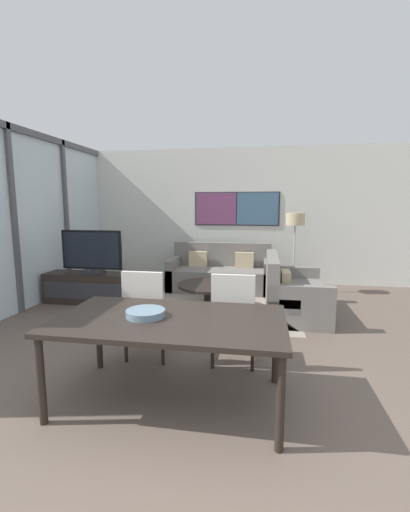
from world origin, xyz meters
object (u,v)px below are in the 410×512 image
at_px(dining_chair_centre, 234,315).
at_px(dining_table, 170,325).
at_px(television, 92,252).
at_px(tv_console, 93,288).
at_px(sofa_side, 290,295).
at_px(dining_chair_left, 147,310).
at_px(coffee_table, 210,290).
at_px(floor_lamp, 295,226).
at_px(fruit_bowl, 146,313).
at_px(sofa_main, 220,275).

bearing_deg(dining_chair_centre, dining_table, -121.47).
xyz_separation_m(television, dining_table, (2.06, -2.62, -0.19)).
relative_size(tv_console, sofa_side, 1.07).
relative_size(television, sofa_side, 0.69).
bearing_deg(dining_chair_left, coffee_table, 78.39).
height_order(television, dining_table, television).
distance_m(coffee_table, floor_lamp, 2.09).
height_order(fruit_bowl, floor_lamp, floor_lamp).
height_order(sofa_side, coffee_table, sofa_side).
bearing_deg(sofa_side, floor_lamp, -6.82).
xyz_separation_m(television, dining_chair_left, (1.60, -1.89, -0.32)).
bearing_deg(sofa_main, fruit_bowl, -91.91).
distance_m(dining_table, fruit_bowl, 0.23).
height_order(coffee_table, dining_chair_left, dining_chair_left).
relative_size(sofa_main, floor_lamp, 1.31).
relative_size(sofa_side, dining_chair_centre, 1.55).
height_order(television, sofa_main, television).
height_order(sofa_main, dining_table, sofa_main).
bearing_deg(fruit_bowl, coffee_table, 87.12).
bearing_deg(sofa_main, sofa_side, -47.97).
bearing_deg(dining_chair_left, floor_lamp, 60.51).
relative_size(coffee_table, dining_table, 0.54).
bearing_deg(dining_chair_centre, dining_chair_left, -179.10).
xyz_separation_m(dining_chair_centre, fruit_bowl, (-0.66, -0.75, 0.23)).
relative_size(tv_console, coffee_table, 1.59).
relative_size(television, dining_table, 0.56).
distance_m(dining_chair_left, floor_lamp, 3.64).
height_order(sofa_main, sofa_side, same).
height_order(sofa_side, dining_table, sofa_side).
xyz_separation_m(sofa_main, dining_chair_centre, (0.53, -3.17, 0.25)).
bearing_deg(coffee_table, dining_table, -88.33).
bearing_deg(sofa_main, coffee_table, -90.00).
relative_size(dining_table, floor_lamp, 1.25).
xyz_separation_m(dining_table, dining_chair_centre, (0.46, 0.75, -0.13)).
xyz_separation_m(coffee_table, dining_table, (0.08, -2.59, 0.36)).
relative_size(dining_chair_left, dining_chair_centre, 1.00).
distance_m(sofa_side, fruit_bowl, 2.94).
bearing_deg(dining_chair_centre, tv_console, 143.38).
bearing_deg(fruit_bowl, tv_console, 125.28).
bearing_deg(tv_console, coffee_table, -0.87).
bearing_deg(sofa_side, fruit_bowl, 152.14).
distance_m(dining_chair_left, fruit_bowl, 0.81).
bearing_deg(sofa_main, dining_chair_centre, -80.47).
bearing_deg(sofa_side, dining_chair_left, 138.68).
bearing_deg(tv_console, sofa_main, 33.17).
relative_size(coffee_table, dining_chair_centre, 1.04).
relative_size(tv_console, dining_chair_centre, 1.66).
bearing_deg(television, fruit_bowl, -54.73).
height_order(tv_console, dining_chair_left, dining_chair_left).
bearing_deg(floor_lamp, dining_table, -108.73).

